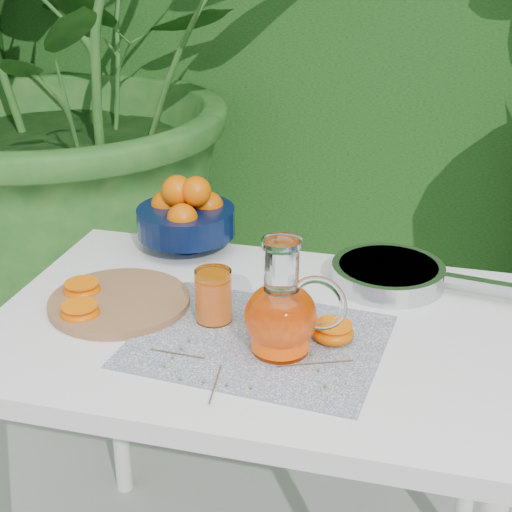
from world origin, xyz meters
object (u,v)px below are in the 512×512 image
(juice_pitcher, at_px, (282,314))
(fruit_bowl, at_px, (186,215))
(white_table, at_px, (253,359))
(saute_pan, at_px, (390,273))
(cutting_board, at_px, (119,302))

(juice_pitcher, bearing_deg, fruit_bowl, 128.70)
(white_table, bearing_deg, juice_pitcher, -50.12)
(white_table, distance_m, saute_pan, 0.35)
(fruit_bowl, height_order, juice_pitcher, juice_pitcher)
(cutting_board, bearing_deg, white_table, 1.03)
(cutting_board, xyz_separation_m, juice_pitcher, (0.35, -0.09, 0.07))
(cutting_board, distance_m, juice_pitcher, 0.37)
(fruit_bowl, height_order, saute_pan, fruit_bowl)
(fruit_bowl, bearing_deg, juice_pitcher, -51.30)
(fruit_bowl, relative_size, juice_pitcher, 1.24)
(juice_pitcher, height_order, saute_pan, juice_pitcher)
(white_table, height_order, fruit_bowl, fruit_bowl)
(cutting_board, relative_size, juice_pitcher, 1.31)
(white_table, relative_size, saute_pan, 2.34)
(white_table, height_order, cutting_board, cutting_board)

